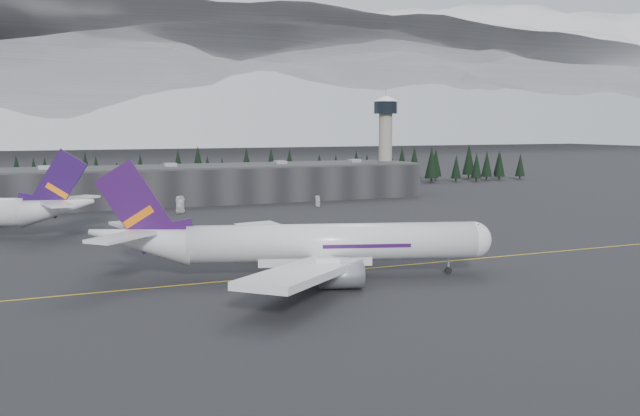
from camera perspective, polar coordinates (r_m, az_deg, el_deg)
name	(u,v)px	position (r m, az deg, el deg)	size (l,w,h in m)	color
ground	(362,267)	(134.90, 3.41, -4.70)	(1400.00, 1400.00, 0.00)	black
taxiline	(367,268)	(133.15, 3.80, -4.85)	(400.00, 0.40, 0.02)	gold
terminal	(199,184)	(250.98, -9.63, 1.92)	(160.00, 30.00, 12.60)	black
control_tower	(386,133)	(280.53, 5.26, 5.97)	(10.00, 10.00, 37.70)	gray
treeline	(176,174)	(286.85, -11.42, 2.70)	(360.00, 20.00, 15.00)	black
mountain_ridge	(53,144)	(1119.77, -20.55, 4.85)	(4400.00, 900.00, 420.00)	white
jet_main	(298,244)	(124.63, -1.80, -2.89)	(69.12, 62.42, 20.84)	silver
gse_vehicle_a	(180,211)	(218.75, -11.13, -0.25)	(2.51, 5.44, 1.51)	silver
gse_vehicle_b	(318,205)	(232.78, -0.15, 0.25)	(1.51, 3.74, 1.28)	silver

